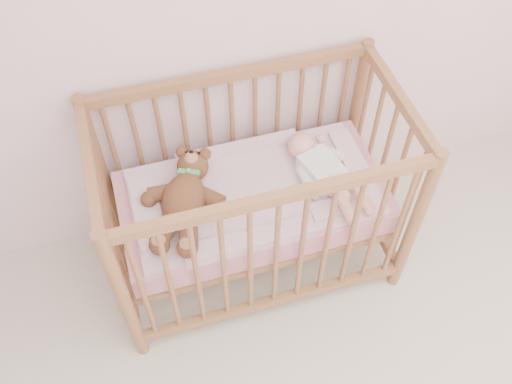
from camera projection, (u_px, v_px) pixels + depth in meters
name	position (u px, v px, depth m)	size (l,w,h in m)	color
crib	(253.00, 200.00, 2.65)	(1.36, 0.76, 1.00)	#9E6E43
mattress	(253.00, 202.00, 2.66)	(1.22, 0.62, 0.13)	pink
blanket	(253.00, 192.00, 2.60)	(1.10, 0.58, 0.06)	pink
baby	(323.00, 169.00, 2.59)	(0.28, 0.57, 0.14)	white
teddy_bear	(184.00, 200.00, 2.47)	(0.41, 0.58, 0.16)	brown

